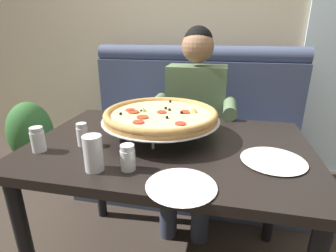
# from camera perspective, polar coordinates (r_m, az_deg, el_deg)

# --- Properties ---
(back_wall_with_window) EXTENTS (6.00, 0.12, 2.80)m
(back_wall_with_window) POSITION_cam_1_polar(r_m,az_deg,el_deg) (2.54, 7.69, 23.48)
(back_wall_with_window) COLOR beige
(back_wall_with_window) RESTS_ON ground_plane
(booth_bench) EXTENTS (1.71, 0.78, 1.13)m
(booth_bench) POSITION_cam_1_polar(r_m,az_deg,el_deg) (2.14, 5.13, -3.24)
(booth_bench) COLOR #424C6B
(booth_bench) RESTS_ON ground_plane
(dining_table) EXTENTS (1.25, 0.83, 0.76)m
(dining_table) POSITION_cam_1_polar(r_m,az_deg,el_deg) (1.24, 0.21, -7.77)
(dining_table) COLOR black
(dining_table) RESTS_ON ground_plane
(diner_main) EXTENTS (0.54, 0.64, 1.27)m
(diner_main) POSITION_cam_1_polar(r_m,az_deg,el_deg) (1.78, 5.68, 2.60)
(diner_main) COLOR #2D3342
(diner_main) RESTS_ON ground_plane
(pizza) EXTENTS (0.56, 0.56, 0.14)m
(pizza) POSITION_cam_1_polar(r_m,az_deg,el_deg) (1.24, -1.59, 2.37)
(pizza) COLOR silver
(pizza) RESTS_ON dining_table
(shaker_pepper_flakes) EXTENTS (0.06, 0.06, 0.11)m
(shaker_pepper_flakes) POSITION_cam_1_polar(r_m,az_deg,el_deg) (1.23, -26.47, -2.96)
(shaker_pepper_flakes) COLOR white
(shaker_pepper_flakes) RESTS_ON dining_table
(shaker_oregano) EXTENTS (0.05, 0.05, 0.10)m
(shaker_oregano) POSITION_cam_1_polar(r_m,az_deg,el_deg) (1.21, -18.14, -2.09)
(shaker_oregano) COLOR white
(shaker_oregano) RESTS_ON dining_table
(shaker_parmesan) EXTENTS (0.06, 0.06, 0.10)m
(shaker_parmesan) POSITION_cam_1_polar(r_m,az_deg,el_deg) (0.97, -8.74, -7.17)
(shaker_parmesan) COLOR white
(shaker_parmesan) RESTS_ON dining_table
(plate_near_left) EXTENTS (0.25, 0.25, 0.02)m
(plate_near_left) POSITION_cam_1_polar(r_m,az_deg,el_deg) (1.11, 21.98, -6.70)
(plate_near_left) COLOR white
(plate_near_left) RESTS_ON dining_table
(plate_near_right) EXTENTS (0.24, 0.24, 0.02)m
(plate_near_right) POSITION_cam_1_polar(r_m,az_deg,el_deg) (0.87, 2.90, -12.62)
(plate_near_right) COLOR white
(plate_near_right) RESTS_ON dining_table
(drinking_glass) EXTENTS (0.07, 0.07, 0.13)m
(drinking_glass) POSITION_cam_1_polar(r_m,az_deg,el_deg) (0.99, -15.94, -6.13)
(drinking_glass) COLOR silver
(drinking_glass) RESTS_ON dining_table
(potted_plant) EXTENTS (0.36, 0.36, 0.70)m
(potted_plant) POSITION_cam_1_polar(r_m,az_deg,el_deg) (2.49, -27.59, -2.35)
(potted_plant) COLOR brown
(potted_plant) RESTS_ON ground_plane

